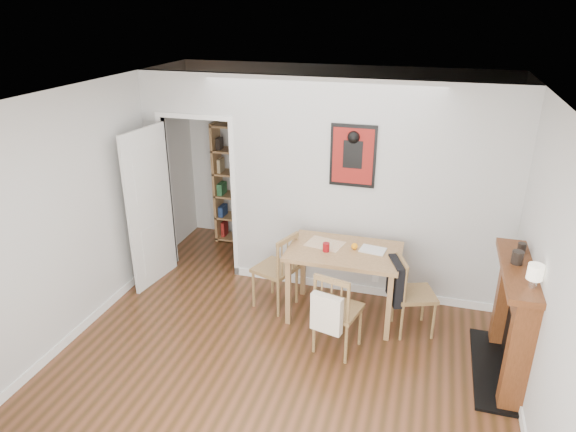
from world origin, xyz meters
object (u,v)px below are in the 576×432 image
(notebook, at_px, (373,250))
(ceramic_jar_b, at_px, (522,248))
(chair_left, at_px, (275,270))
(chair_front, at_px, (338,310))
(chair_right, at_px, (413,294))
(bookshelf, at_px, (240,185))
(mantel_lamp, at_px, (535,273))
(dining_table, at_px, (344,258))
(ceramic_jar_a, at_px, (518,257))
(fireplace, at_px, (514,319))
(orange_fruit, at_px, (354,246))
(red_glass, at_px, (326,247))

(notebook, distance_m, ceramic_jar_b, 1.49)
(chair_left, distance_m, chair_front, 1.07)
(chair_right, bearing_deg, bookshelf, 147.73)
(mantel_lamp, bearing_deg, chair_left, 160.85)
(chair_right, bearing_deg, mantel_lamp, -39.82)
(dining_table, xyz_separation_m, chair_left, (-0.81, 0.00, -0.27))
(ceramic_jar_b, bearing_deg, ceramic_jar_a, -104.89)
(ceramic_jar_a, bearing_deg, chair_front, -174.27)
(chair_left, height_order, chair_right, chair_left)
(fireplace, bearing_deg, mantel_lamp, -86.79)
(chair_left, xyz_separation_m, bookshelf, (-1.02, 1.56, 0.41))
(orange_fruit, height_order, notebook, orange_fruit)
(fireplace, xyz_separation_m, mantel_lamp, (0.02, -0.34, 0.67))
(chair_left, distance_m, ceramic_jar_a, 2.61)
(dining_table, relative_size, red_glass, 12.56)
(chair_right, distance_m, orange_fruit, 0.80)
(chair_right, height_order, mantel_lamp, mantel_lamp)
(chair_front, height_order, notebook, chair_front)
(dining_table, height_order, ceramic_jar_a, ceramic_jar_a)
(red_glass, xyz_separation_m, notebook, (0.49, 0.16, -0.04))
(red_glass, distance_m, notebook, 0.52)
(chair_right, relative_size, ceramic_jar_b, 9.07)
(dining_table, bearing_deg, bookshelf, 139.44)
(notebook, bearing_deg, ceramic_jar_b, -11.92)
(chair_left, relative_size, fireplace, 0.75)
(orange_fruit, bearing_deg, chair_left, -177.23)
(chair_left, bearing_deg, fireplace, -12.03)
(chair_right, xyz_separation_m, red_glass, (-0.96, -0.01, 0.43))
(chair_front, height_order, red_glass, red_glass)
(fireplace, height_order, ceramic_jar_a, ceramic_jar_a)
(chair_left, distance_m, bookshelf, 1.91)
(orange_fruit, xyz_separation_m, notebook, (0.20, 0.03, -0.03))
(notebook, relative_size, ceramic_jar_a, 2.18)
(chair_right, height_order, fireplace, fireplace)
(chair_right, height_order, red_glass, red_glass)
(chair_left, xyz_separation_m, fireplace, (2.52, -0.54, 0.15))
(ceramic_jar_b, bearing_deg, red_glass, 175.82)
(dining_table, height_order, chair_left, chair_left)
(ceramic_jar_a, bearing_deg, chair_right, 155.86)
(notebook, height_order, ceramic_jar_b, ceramic_jar_b)
(dining_table, relative_size, chair_left, 1.31)
(chair_front, height_order, mantel_lamp, mantel_lamp)
(chair_front, bearing_deg, mantel_lamp, -8.34)
(chair_left, relative_size, ceramic_jar_b, 9.59)
(chair_right, distance_m, chair_front, 0.90)
(chair_front, bearing_deg, dining_table, 95.49)
(bookshelf, relative_size, orange_fruit, 24.77)
(bookshelf, height_order, fireplace, bookshelf)
(fireplace, distance_m, mantel_lamp, 0.76)
(dining_table, distance_m, red_glass, 0.26)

